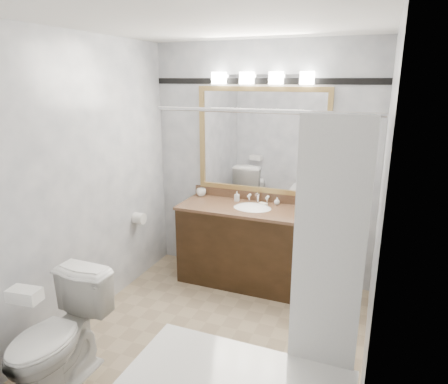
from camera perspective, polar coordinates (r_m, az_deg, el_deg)
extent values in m
cube|color=tan|center=(3.63, -1.43, -19.99)|extent=(2.40, 2.60, 0.01)
cube|color=white|center=(2.97, -1.79, 23.26)|extent=(2.40, 2.60, 0.01)
cube|color=silver|center=(4.26, 5.37, 3.99)|extent=(2.40, 0.01, 2.50)
cube|color=silver|center=(2.02, -16.63, -10.45)|extent=(2.40, 0.01, 2.50)
cube|color=silver|center=(3.70, -19.00, 1.35)|extent=(0.01, 2.60, 2.50)
cube|color=silver|center=(2.84, 21.38, -3.17)|extent=(0.01, 2.60, 2.50)
cube|color=black|center=(4.26, 3.95, -7.90)|extent=(1.50, 0.55, 0.82)
cube|color=#946746|center=(4.10, 4.07, -2.46)|extent=(1.53, 0.58, 0.03)
cube|color=#946746|center=(4.33, 5.18, -0.59)|extent=(1.53, 0.03, 0.10)
ellipsoid|color=white|center=(4.11, 4.06, -2.66)|extent=(0.44, 0.34, 0.14)
cube|color=tan|center=(4.15, 5.55, 14.45)|extent=(1.40, 0.04, 0.05)
cube|color=tan|center=(4.31, 5.18, 0.35)|extent=(1.40, 0.04, 0.05)
cube|color=tan|center=(4.43, -3.11, 7.77)|extent=(0.05, 0.04, 1.00)
cube|color=tan|center=(4.06, 14.58, 6.54)|extent=(0.05, 0.04, 1.00)
cube|color=white|center=(4.20, 5.38, 7.28)|extent=(1.30, 0.01, 1.00)
cube|color=silver|center=(4.14, 5.56, 16.18)|extent=(0.90, 0.05, 0.03)
cube|color=white|center=(4.24, -0.72, 15.97)|extent=(0.12, 0.12, 0.12)
cube|color=white|center=(4.14, 3.28, 15.95)|extent=(0.12, 0.12, 0.12)
cube|color=white|center=(4.05, 7.46, 15.85)|extent=(0.12, 0.12, 0.12)
cube|color=white|center=(3.99, 11.79, 15.66)|extent=(0.12, 0.12, 0.12)
cube|color=black|center=(4.16, 5.64, 15.49)|extent=(2.40, 0.01, 0.06)
cylinder|color=silver|center=(2.26, 5.36, 11.42)|extent=(1.30, 0.02, 0.02)
cube|color=white|center=(2.36, 14.71, -8.35)|extent=(0.40, 0.04, 1.55)
cylinder|color=white|center=(4.32, -12.01, -3.70)|extent=(0.11, 0.12, 0.12)
imported|color=white|center=(3.16, -22.76, -18.60)|extent=(0.45, 0.78, 0.80)
cube|color=white|center=(2.83, -26.59, -13.02)|extent=(0.21, 0.13, 0.08)
cylinder|color=black|center=(3.98, 12.51, -3.02)|extent=(0.18, 0.18, 0.02)
cylinder|color=black|center=(4.00, 12.93, -1.03)|extent=(0.15, 0.15, 0.26)
sphere|color=black|center=(3.96, 13.04, 0.76)|extent=(0.15, 0.15, 0.15)
cube|color=black|center=(3.90, 12.59, -0.13)|extent=(0.12, 0.12, 0.05)
cylinder|color=silver|center=(3.95, 12.43, -2.69)|extent=(0.06, 0.06, 0.06)
imported|color=white|center=(4.50, -3.28, -0.05)|extent=(0.14, 0.14, 0.08)
imported|color=white|center=(4.31, 1.85, -0.60)|extent=(0.05, 0.05, 0.10)
imported|color=white|center=(4.22, 7.57, -1.29)|extent=(0.07, 0.07, 0.08)
cube|color=#EDE3C3|center=(4.18, 5.61, -1.73)|extent=(0.10, 0.08, 0.03)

